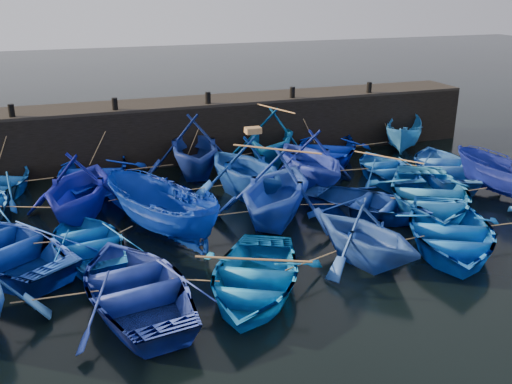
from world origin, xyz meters
name	(u,v)px	position (x,y,z in m)	size (l,w,h in m)	color
ground	(290,248)	(0.00, 0.00, 0.00)	(120.00, 120.00, 0.00)	black
quay_wall	(204,129)	(0.00, 10.50, 1.25)	(26.00, 2.50, 2.50)	black
quay_top	(203,101)	(0.00, 10.50, 2.56)	(26.00, 2.50, 0.12)	black
bollard_0	(11,111)	(-8.00, 9.60, 2.87)	(0.24, 0.24, 0.50)	black
bollard_1	(115,104)	(-4.00, 9.60, 2.87)	(0.24, 0.24, 0.50)	black
bollard_2	(208,98)	(0.00, 9.60, 2.87)	(0.24, 0.24, 0.50)	black
bollard_3	(292,92)	(4.00, 9.60, 2.87)	(0.24, 0.24, 0.50)	black
bollard_4	(369,87)	(8.00, 9.60, 2.87)	(0.24, 0.24, 0.50)	black
boat_1	(91,173)	(-5.30, 7.69, 0.57)	(3.94, 5.51, 1.14)	#0420AE
boat_2	(194,146)	(-1.13, 7.80, 1.28)	(4.19, 4.86, 2.56)	navy
boat_3	(271,136)	(2.51, 8.34, 1.24)	(4.06, 4.71, 2.48)	#0957A2
boat_4	(326,149)	(4.94, 7.78, 0.57)	(3.94, 5.50, 1.14)	#0019A0
boat_5	(404,135)	(9.12, 7.98, 0.83)	(1.62, 4.31, 1.67)	#1E5E9B
boat_7	(79,186)	(-5.87, 4.40, 1.22)	(4.01, 4.65, 2.45)	#0C1489
boat_8	(152,195)	(-3.44, 4.55, 0.54)	(3.72, 5.20, 1.08)	#112FC9
boat_9	(245,166)	(0.10, 4.69, 1.21)	(3.98, 4.61, 2.43)	navy
boat_10	(310,158)	(2.81, 4.85, 1.20)	(3.94, 4.58, 2.41)	#192EA5
boat_11	(387,169)	(6.21, 4.68, 0.45)	(3.13, 4.37, 0.91)	#0F49A6
boat_12	(444,166)	(8.50, 4.02, 0.53)	(3.62, 5.06, 1.05)	blue
boat_13	(0,247)	(-8.24, 1.65, 0.57)	(3.96, 5.53, 1.15)	navy
boat_14	(88,241)	(-5.84, 1.57, 0.44)	(3.04, 4.26, 0.88)	blue
boat_15	(161,212)	(-3.58, 1.96, 0.92)	(1.78, 4.73, 1.83)	navy
boat_16	(276,187)	(0.25, 1.92, 1.28)	(4.18, 4.85, 2.55)	blue
boat_17	(368,203)	(3.48, 1.48, 0.47)	(3.22, 4.50, 0.93)	navy
boat_18	(429,195)	(5.73, 1.17, 0.60)	(4.16, 5.81, 1.21)	blue
boat_19	(508,178)	(9.18, 1.22, 0.83)	(1.62, 4.30, 1.66)	navy
boat_21	(136,285)	(-4.89, -1.74, 0.54)	(3.70, 5.17, 1.07)	navy
boat_22	(253,277)	(-1.97, -2.26, 0.49)	(3.41, 4.76, 0.99)	#085EB8
boat_23	(366,233)	(1.59, -1.68, 0.97)	(3.19, 3.70, 1.94)	#204799
boat_24	(450,232)	(4.51, -1.63, 0.55)	(3.83, 5.35, 1.11)	blue
wooden_crate	(253,130)	(0.40, 4.69, 2.54)	(0.57, 0.40, 0.22)	olive
mooring_ropes	(247,171)	(0.26, 5.04, 0.87)	(18.06, 11.83, 2.10)	tan
loose_oars	(303,159)	(1.75, 3.17, 1.76)	(10.44, 12.68, 1.71)	#99724C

